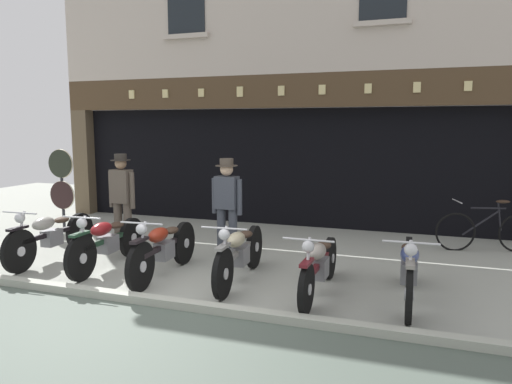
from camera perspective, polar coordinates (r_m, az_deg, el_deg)
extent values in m
cube|color=#9C9F94|center=(10.57, 2.82, -4.45)|extent=(22.89, 10.00, 0.08)
cube|color=#A4A89A|center=(6.17, -10.45, -13.13)|extent=(22.89, 0.16, 0.18)
cube|color=black|center=(12.58, 5.80, 3.65)|extent=(10.02, 4.00, 2.60)
cube|color=brown|center=(12.98, -19.68, 3.36)|extent=(0.44, 0.36, 2.60)
cube|color=black|center=(10.88, 3.68, 3.72)|extent=(9.59, 0.03, 2.18)
cube|color=#483421|center=(10.47, 3.11, 11.89)|extent=(10.89, 0.24, 0.70)
cube|color=#DBC684|center=(11.88, -14.57, 11.17)|extent=(0.14, 0.03, 0.20)
cube|color=#DBC684|center=(11.41, -10.74, 11.43)|extent=(0.14, 0.03, 0.19)
cube|color=#DBC684|center=(10.99, -6.53, 11.66)|extent=(0.14, 0.03, 0.18)
cube|color=#DBC684|center=(10.63, -1.93, 11.84)|extent=(0.14, 0.03, 0.22)
cube|color=#DBC684|center=(10.33, 3.02, 11.95)|extent=(0.14, 0.03, 0.20)
cube|color=#DBC684|center=(10.13, 7.87, 11.97)|extent=(0.14, 0.03, 0.20)
cube|color=#DBC684|center=(9.99, 13.20, 11.90)|extent=(0.14, 0.03, 0.19)
cube|color=#DBC684|center=(9.93, 18.61, 11.73)|extent=(0.14, 0.03, 0.20)
cube|color=#DBC684|center=(9.96, 23.93, 11.46)|extent=(0.14, 0.03, 0.18)
cube|color=black|center=(11.44, -8.34, 21.30)|extent=(0.90, 0.02, 1.30)
cube|color=#C0B1A4|center=(11.26, -8.36, 17.88)|extent=(1.10, 0.12, 0.10)
cube|color=#C0B1A4|center=(10.10, 14.76, 18.90)|extent=(1.10, 0.12, 0.10)
cylinder|color=black|center=(8.10, -26.36, -6.34)|extent=(0.09, 0.67, 0.67)
cylinder|color=silver|center=(8.10, -26.36, -6.34)|extent=(0.11, 0.15, 0.15)
cylinder|color=black|center=(9.16, -20.21, -4.44)|extent=(0.10, 0.67, 0.67)
cylinder|color=silver|center=(9.16, -20.21, -4.44)|extent=(0.12, 0.15, 0.15)
cube|color=black|center=(8.59, -23.13, -4.56)|extent=(0.12, 1.32, 0.07)
cube|color=slate|center=(8.61, -23.11, -5.01)|extent=(0.21, 0.33, 0.26)
ellipsoid|color=gray|center=(8.43, -23.96, -3.45)|extent=(0.24, 0.47, 0.20)
ellipsoid|color=#38281E|center=(8.75, -22.11, -3.09)|extent=(0.21, 0.31, 0.10)
cube|color=black|center=(8.03, -26.51, -3.89)|extent=(0.11, 0.36, 0.04)
sphere|color=silver|center=(8.04, -26.28, -2.79)|extent=(0.15, 0.15, 0.15)
cylinder|color=silver|center=(8.03, -26.32, -2.23)|extent=(0.62, 0.05, 0.02)
cylinder|color=silver|center=(8.07, -26.29, -4.28)|extent=(0.05, 0.28, 0.61)
cylinder|color=black|center=(7.34, -20.12, -7.41)|extent=(0.10, 0.67, 0.67)
cylinder|color=silver|center=(7.34, -20.12, -7.41)|extent=(0.11, 0.15, 0.15)
cylinder|color=black|center=(8.42, -14.58, -5.25)|extent=(0.11, 0.67, 0.67)
cylinder|color=silver|center=(8.42, -14.58, -5.25)|extent=(0.12, 0.15, 0.15)
cube|color=#1E3C28|center=(7.85, -17.19, -5.41)|extent=(0.12, 1.25, 0.07)
cube|color=slate|center=(7.86, -17.17, -5.91)|extent=(0.21, 0.33, 0.26)
ellipsoid|color=maroon|center=(7.67, -17.93, -4.21)|extent=(0.24, 0.47, 0.20)
ellipsoid|color=#38281E|center=(8.01, -16.27, -3.80)|extent=(0.21, 0.31, 0.10)
cube|color=#1E3C28|center=(7.26, -20.25, -4.71)|extent=(0.11, 0.36, 0.04)
sphere|color=silver|center=(7.28, -20.02, -3.50)|extent=(0.15, 0.15, 0.15)
cylinder|color=silver|center=(7.26, -20.05, -2.88)|extent=(0.62, 0.05, 0.02)
cylinder|color=silver|center=(7.30, -20.04, -5.14)|extent=(0.04, 0.23, 0.62)
cylinder|color=black|center=(6.67, -13.59, -8.62)|extent=(0.10, 0.68, 0.68)
cylinder|color=silver|center=(6.67, -13.59, -8.62)|extent=(0.11, 0.15, 0.15)
cylinder|color=black|center=(7.84, -8.56, -6.01)|extent=(0.11, 0.68, 0.68)
cylinder|color=silver|center=(7.84, -8.56, -6.01)|extent=(0.12, 0.15, 0.15)
cube|color=black|center=(7.22, -10.89, -6.30)|extent=(0.13, 1.26, 0.07)
cube|color=slate|center=(7.24, -10.87, -6.83)|extent=(0.21, 0.33, 0.26)
ellipsoid|color=maroon|center=(7.03, -11.55, -5.02)|extent=(0.24, 0.47, 0.20)
ellipsoid|color=#38281E|center=(7.39, -10.05, -4.51)|extent=(0.21, 0.31, 0.10)
cube|color=black|center=(6.58, -13.69, -5.61)|extent=(0.12, 0.36, 0.04)
sphere|color=silver|center=(6.60, -13.47, -4.31)|extent=(0.15, 0.15, 0.15)
cylinder|color=silver|center=(6.58, -13.49, -3.63)|extent=(0.62, 0.05, 0.02)
cylinder|color=silver|center=(6.63, -13.50, -6.12)|extent=(0.05, 0.29, 0.60)
cylinder|color=black|center=(6.23, -3.95, -9.66)|extent=(0.11, 0.67, 0.67)
cylinder|color=silver|center=(6.23, -3.95, -9.66)|extent=(0.11, 0.15, 0.15)
cylinder|color=black|center=(7.54, -0.22, -6.53)|extent=(0.12, 0.67, 0.67)
cylinder|color=silver|center=(7.54, -0.22, -6.53)|extent=(0.12, 0.15, 0.15)
cube|color=gray|center=(6.85, -1.91, -6.98)|extent=(0.14, 1.32, 0.07)
cube|color=slate|center=(6.87, -1.90, -7.55)|extent=(0.22, 0.33, 0.26)
ellipsoid|color=tan|center=(6.64, -2.37, -5.68)|extent=(0.24, 0.47, 0.20)
ellipsoid|color=#38281E|center=(7.05, -1.27, -5.05)|extent=(0.22, 0.31, 0.10)
cube|color=gray|center=(6.13, -3.98, -6.51)|extent=(0.12, 0.36, 0.04)
sphere|color=silver|center=(6.15, -3.81, -5.05)|extent=(0.15, 0.15, 0.15)
cylinder|color=silver|center=(6.14, -3.81, -4.32)|extent=(0.62, 0.06, 0.02)
cylinder|color=silver|center=(6.19, -3.85, -6.99)|extent=(0.05, 0.25, 0.61)
cylinder|color=black|center=(5.78, 6.01, -11.41)|extent=(0.08, 0.60, 0.60)
cylinder|color=silver|center=(5.78, 6.01, -11.41)|extent=(0.10, 0.13, 0.13)
cylinder|color=black|center=(7.12, 8.78, -7.76)|extent=(0.09, 0.60, 0.60)
cylinder|color=silver|center=(7.12, 8.78, -7.76)|extent=(0.11, 0.13, 0.13)
cube|color=#5B161D|center=(6.41, 7.57, -8.37)|extent=(0.09, 1.32, 0.07)
cube|color=slate|center=(6.43, 7.55, -8.97)|extent=(0.20, 0.32, 0.26)
ellipsoid|color=gray|center=(6.20, 7.26, -7.02)|extent=(0.23, 0.46, 0.20)
ellipsoid|color=#38281E|center=(6.61, 8.07, -6.28)|extent=(0.20, 0.30, 0.10)
cube|color=#5B161D|center=(5.68, 6.05, -8.35)|extent=(0.10, 0.36, 0.04)
sphere|color=silver|center=(5.69, 6.22, -6.46)|extent=(0.15, 0.15, 0.15)
cylinder|color=silver|center=(5.67, 6.23, -5.68)|extent=(0.62, 0.03, 0.02)
cylinder|color=silver|center=(5.73, 6.14, -8.55)|extent=(0.04, 0.24, 0.62)
cylinder|color=black|center=(5.74, 17.73, -11.51)|extent=(0.09, 0.67, 0.67)
cylinder|color=silver|center=(5.74, 17.73, -11.51)|extent=(0.10, 0.15, 0.15)
cylinder|color=black|center=(7.11, 17.66, -7.78)|extent=(0.10, 0.67, 0.67)
cylinder|color=silver|center=(7.11, 17.66, -7.78)|extent=(0.11, 0.15, 0.15)
cube|color=gray|center=(6.39, 17.74, -8.42)|extent=(0.11, 1.31, 0.07)
cube|color=slate|center=(6.41, 17.71, -9.02)|extent=(0.21, 0.33, 0.26)
ellipsoid|color=navy|center=(6.17, 17.82, -7.07)|extent=(0.23, 0.47, 0.20)
ellipsoid|color=#38281E|center=(6.59, 17.79, -6.31)|extent=(0.21, 0.31, 0.10)
cube|color=gray|center=(5.64, 17.88, -8.10)|extent=(0.11, 0.36, 0.04)
sphere|color=silver|center=(5.66, 17.94, -6.53)|extent=(0.15, 0.15, 0.15)
cylinder|color=silver|center=(5.64, 17.97, -5.74)|extent=(0.62, 0.04, 0.02)
cylinder|color=silver|center=(5.70, 17.85, -8.63)|extent=(0.05, 0.29, 0.60)
cylinder|color=brown|center=(9.10, -15.01, -3.77)|extent=(0.15, 0.15, 0.84)
cylinder|color=brown|center=(9.23, -16.08, -3.64)|extent=(0.15, 0.15, 0.84)
cube|color=brown|center=(9.05, -15.71, 0.66)|extent=(0.40, 0.25, 0.61)
cube|color=silver|center=(9.13, -15.27, 1.20)|extent=(0.14, 0.03, 0.34)
cube|color=brown|center=(9.15, -15.22, 1.13)|extent=(0.05, 0.02, 0.32)
cylinder|color=brown|center=(8.92, -14.52, 0.17)|extent=(0.09, 0.09, 0.66)
cylinder|color=brown|center=(9.21, -16.83, 0.33)|extent=(0.09, 0.09, 0.66)
sphere|color=#9E7A5B|center=(9.01, -15.81, 3.30)|extent=(0.21, 0.21, 0.21)
cylinder|color=#332D28|center=(9.01, -15.82, 3.66)|extent=(0.35, 0.35, 0.01)
cylinder|color=#332D28|center=(9.01, -15.83, 4.03)|extent=(0.22, 0.22, 0.11)
cylinder|color=#3D424C|center=(8.14, -2.76, -4.82)|extent=(0.15, 0.15, 0.84)
cylinder|color=#3D424C|center=(8.24, -4.14, -4.68)|extent=(0.15, 0.15, 0.84)
cube|color=#3D424C|center=(8.07, -3.49, -0.06)|extent=(0.40, 0.25, 0.55)
cube|color=silver|center=(8.16, -3.13, 0.50)|extent=(0.14, 0.03, 0.31)
cube|color=maroon|center=(8.18, -3.09, 0.43)|extent=(0.05, 0.02, 0.29)
cylinder|color=#3D424C|center=(7.98, -1.98, -0.63)|extent=(0.09, 0.09, 0.60)
cylinder|color=#3D424C|center=(8.19, -4.96, -0.43)|extent=(0.09, 0.09, 0.60)
sphere|color=beige|center=(8.03, -3.52, 2.72)|extent=(0.22, 0.22, 0.22)
cylinder|color=#4C4238|center=(8.02, -3.52, 3.15)|extent=(0.37, 0.37, 0.01)
cylinder|color=#4C4238|center=(8.02, -3.52, 3.58)|extent=(0.23, 0.23, 0.12)
cylinder|color=#232328|center=(11.05, -22.05, 0.23)|extent=(0.06, 0.06, 1.71)
cylinder|color=#23281E|center=(10.98, -22.26, 3.14)|extent=(0.59, 0.03, 0.59)
torus|color=beige|center=(10.99, -22.21, 3.15)|extent=(0.62, 0.04, 0.62)
cylinder|color=black|center=(11.05, -22.09, -0.34)|extent=(0.59, 0.03, 0.59)
torus|color=beige|center=(11.06, -22.03, -0.33)|extent=(0.62, 0.04, 0.62)
cube|color=silver|center=(10.42, 11.31, 5.85)|extent=(0.78, 0.02, 0.93)
cube|color=#511E19|center=(10.40, 11.35, 7.86)|extent=(0.78, 0.01, 0.20)
torus|color=black|center=(9.28, 22.63, -4.42)|extent=(0.69, 0.21, 0.70)
cylinder|color=black|center=(9.39, 25.21, -3.31)|extent=(0.62, 0.19, 0.47)
cylinder|color=black|center=(9.38, 25.93, -1.74)|extent=(0.59, 0.18, 0.03)
cylinder|color=black|center=(9.48, 26.98, -2.58)|extent=(0.11, 0.06, 0.52)
ellipsoid|color=#332319|center=(9.46, 27.32, -1.03)|extent=(0.26, 0.18, 0.06)
cylinder|color=silver|center=(9.18, 22.81, -1.00)|extent=(0.14, 0.49, 0.02)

